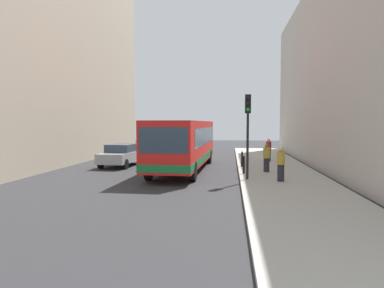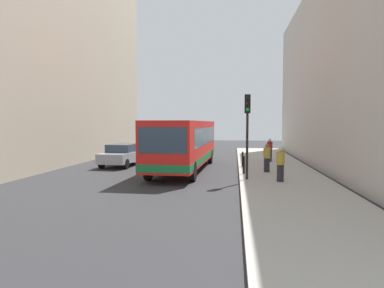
% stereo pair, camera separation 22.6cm
% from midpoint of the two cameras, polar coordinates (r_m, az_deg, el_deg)
% --- Properties ---
extents(ground_plane, '(80.00, 80.00, 0.00)m').
position_cam_midpoint_polar(ground_plane, '(18.69, -2.46, -5.40)').
color(ground_plane, '#2D2D30').
extents(sidewalk, '(4.40, 40.00, 0.15)m').
position_cam_midpoint_polar(sidewalk, '(18.64, 14.24, -5.30)').
color(sidewalk, '#ADA89E').
rests_on(sidewalk, ground).
extents(building_left, '(7.00, 32.00, 17.43)m').
position_cam_midpoint_polar(building_left, '(27.11, -26.82, 15.52)').
color(building_left, '#B2A38C').
rests_on(building_left, ground).
extents(building_right, '(7.00, 32.00, 12.31)m').
position_cam_midpoint_polar(building_right, '(24.10, 27.89, 10.88)').
color(building_right, '#BCB7AD').
rests_on(building_right, ground).
extents(bus, '(2.96, 11.11, 3.00)m').
position_cam_midpoint_polar(bus, '(21.13, -1.55, 0.33)').
color(bus, red).
rests_on(bus, ground).
extents(car_beside_bus, '(2.14, 4.53, 1.48)m').
position_cam_midpoint_polar(car_beside_bus, '(23.78, -11.65, -1.67)').
color(car_beside_bus, '#A5A8AD').
rests_on(car_beside_bus, ground).
extents(traffic_light, '(0.28, 0.33, 4.10)m').
position_cam_midpoint_polar(traffic_light, '(16.94, 8.78, 3.85)').
color(traffic_light, black).
rests_on(traffic_light, sidewalk).
extents(bollard_near, '(0.11, 0.11, 0.95)m').
position_cam_midpoint_polar(bollard_near, '(18.93, 8.18, -3.41)').
color(bollard_near, black).
rests_on(bollard_near, sidewalk).
extents(bollard_mid, '(0.11, 0.11, 0.95)m').
position_cam_midpoint_polar(bollard_mid, '(21.92, 7.93, -2.48)').
color(bollard_mid, black).
rests_on(bollard_mid, sidewalk).
extents(pedestrian_near_signal, '(0.38, 0.38, 1.62)m').
position_cam_midpoint_polar(pedestrian_near_signal, '(16.73, 14.02, -3.25)').
color(pedestrian_near_signal, '#26262D').
rests_on(pedestrian_near_signal, sidewalk).
extents(pedestrian_mid_sidewalk, '(0.38, 0.38, 1.59)m').
position_cam_midpoint_polar(pedestrian_mid_sidewalk, '(19.77, 11.84, -2.25)').
color(pedestrian_mid_sidewalk, '#26262D').
rests_on(pedestrian_mid_sidewalk, sidewalk).
extents(pedestrian_far_sidewalk, '(0.38, 0.38, 1.63)m').
position_cam_midpoint_polar(pedestrian_far_sidewalk, '(25.27, 12.22, -0.98)').
color(pedestrian_far_sidewalk, '#26262D').
rests_on(pedestrian_far_sidewalk, sidewalk).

